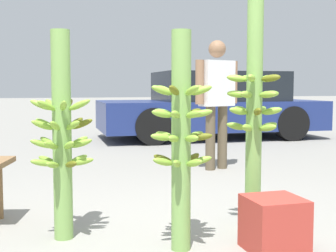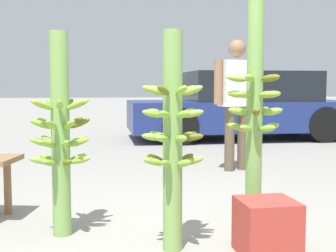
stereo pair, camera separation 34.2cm
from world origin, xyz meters
name	(u,v)px [view 2 (the right image)]	position (x,y,z in m)	size (l,w,h in m)	color
banana_stalk_left	(60,134)	(-0.64, 0.50, 0.70)	(0.43, 0.43, 1.40)	#7AA851
banana_stalk_center	(173,137)	(0.06, 0.08, 0.71)	(0.39, 0.40, 1.37)	#7AA851
banana_stalk_right	(254,109)	(0.71, 0.38, 0.87)	(0.40, 0.40, 1.72)	#7AA851
vendor_person	(237,94)	(1.35, 2.70, 0.94)	(0.64, 0.32, 1.59)	brown
parked_car	(243,106)	(2.60, 6.01, 0.64)	(4.39, 1.94, 1.31)	navy
produce_crate	(267,227)	(0.61, -0.11, 0.17)	(0.34, 0.34, 0.34)	#B2382D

